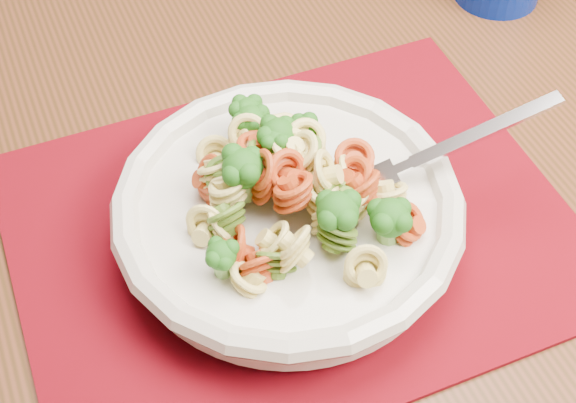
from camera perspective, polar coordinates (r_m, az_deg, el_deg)
dining_table at (r=0.76m, az=-3.94°, el=1.17°), size 1.45×1.10×0.74m
placemat at (r=0.59m, az=0.34°, el=-1.93°), size 0.46×0.39×0.00m
pasta_bowl at (r=0.56m, az=0.00°, el=-0.74°), size 0.25×0.25×0.05m
pasta_broccoli_heap at (r=0.54m, az=0.00°, el=0.40°), size 0.21×0.21×0.06m
fork at (r=0.56m, az=6.45°, el=1.66°), size 0.18×0.09×0.08m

